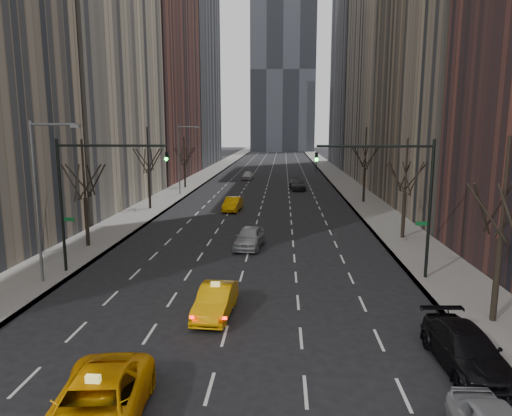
% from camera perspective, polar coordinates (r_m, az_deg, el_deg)
% --- Properties ---
extents(ground, '(400.00, 400.00, 0.00)m').
position_cam_1_polar(ground, '(16.78, -5.80, -21.52)').
color(ground, black).
rests_on(ground, ground).
extents(sidewalk_left, '(4.50, 320.00, 0.15)m').
position_cam_1_polar(sidewalk_left, '(85.82, -6.47, 4.08)').
color(sidewalk_left, slate).
rests_on(sidewalk_left, ground).
extents(sidewalk_right, '(4.50, 320.00, 0.15)m').
position_cam_1_polar(sidewalk_right, '(85.13, 10.04, 3.94)').
color(sidewalk_right, slate).
rests_on(sidewalk_right, ground).
extents(bld_left_far, '(14.00, 28.00, 44.00)m').
position_cam_1_polar(bld_left_far, '(84.65, -13.79, 18.67)').
color(bld_left_far, brown).
rests_on(bld_left_far, ground).
extents(bld_left_deep, '(14.00, 30.00, 60.00)m').
position_cam_1_polar(bld_left_deep, '(114.67, -9.29, 20.50)').
color(bld_left_deep, '#5E5E63').
rests_on(bld_left_deep, ground).
extents(bld_right_far, '(14.00, 28.00, 50.00)m').
position_cam_1_polar(bld_right_far, '(82.04, 18.00, 20.91)').
color(bld_right_far, tan).
rests_on(bld_right_far, ground).
extents(bld_right_deep, '(14.00, 30.00, 58.00)m').
position_cam_1_polar(bld_right_deep, '(112.61, 13.96, 20.02)').
color(bld_right_deep, '#5E5E63').
rests_on(bld_right_deep, ground).
extents(tree_lw_b, '(3.36, 3.50, 7.82)m').
position_cam_1_polar(tree_lw_b, '(35.56, -20.56, 1.18)').
color(tree_lw_b, black).
rests_on(tree_lw_b, ground).
extents(tree_lw_c, '(3.36, 3.50, 8.74)m').
position_cam_1_polar(tree_lw_c, '(50.45, -13.26, 4.32)').
color(tree_lw_c, black).
rests_on(tree_lw_c, ground).
extents(tree_lw_d, '(3.36, 3.50, 7.36)m').
position_cam_1_polar(tree_lw_d, '(67.87, -8.91, 5.44)').
color(tree_lw_d, black).
rests_on(tree_lw_d, ground).
extents(tree_rw_a, '(3.36, 3.50, 8.28)m').
position_cam_1_polar(tree_rw_a, '(22.80, 28.21, -3.58)').
color(tree_rw_a, black).
rests_on(tree_rw_a, ground).
extents(tree_rw_b, '(3.36, 3.50, 7.82)m').
position_cam_1_polar(tree_rw_b, '(37.70, 18.10, 1.79)').
color(tree_rw_b, black).
rests_on(tree_rw_b, ground).
extents(tree_rw_c, '(3.36, 3.50, 8.74)m').
position_cam_1_polar(tree_rw_c, '(55.16, 13.44, 4.77)').
color(tree_rw_c, black).
rests_on(tree_rw_c, ground).
extents(traffic_mast_left, '(6.69, 0.39, 8.00)m').
position_cam_1_polar(traffic_mast_left, '(28.73, -20.31, 2.82)').
color(traffic_mast_left, black).
rests_on(traffic_mast_left, ground).
extents(traffic_mast_right, '(6.69, 0.39, 8.00)m').
position_cam_1_polar(traffic_mast_right, '(27.15, 17.65, 2.58)').
color(traffic_mast_right, black).
rests_on(traffic_mast_right, ground).
extents(streetlight_near, '(2.83, 0.22, 9.00)m').
position_cam_1_polar(streetlight_near, '(27.70, -25.25, 2.51)').
color(streetlight_near, slate).
rests_on(streetlight_near, ground).
extents(streetlight_far, '(2.83, 0.22, 9.00)m').
position_cam_1_polar(streetlight_far, '(60.66, -9.29, 6.86)').
color(streetlight_far, slate).
rests_on(streetlight_far, ground).
extents(taxi_suv, '(3.21, 5.94, 1.58)m').
position_cam_1_polar(taxi_suv, '(15.08, -19.43, -22.50)').
color(taxi_suv, '#E79804').
rests_on(taxi_suv, ground).
extents(taxi_sedan, '(1.78, 4.40, 1.42)m').
position_cam_1_polar(taxi_sedan, '(22.05, -5.07, -11.46)').
color(taxi_sedan, '#E19904').
rests_on(taxi_sedan, ground).
extents(silver_sedan_ahead, '(2.36, 4.75, 1.56)m').
position_cam_1_polar(silver_sedan_ahead, '(33.83, -0.82, -3.68)').
color(silver_sedan_ahead, '#999BA0').
rests_on(silver_sedan_ahead, ground).
extents(parked_suv_black, '(2.30, 5.19, 1.48)m').
position_cam_1_polar(parked_suv_black, '(19.14, 24.77, -15.74)').
color(parked_suv_black, black).
rests_on(parked_suv_black, ground).
extents(far_taxi, '(1.92, 4.52, 1.45)m').
position_cam_1_polar(far_taxi, '(48.93, -2.92, 0.50)').
color(far_taxi, '#E89C04').
rests_on(far_taxi, ground).
extents(far_suv_grey, '(2.45, 5.27, 1.49)m').
position_cam_1_polar(far_suv_grey, '(65.99, 5.17, 2.94)').
color(far_suv_grey, '#2A292E').
rests_on(far_suv_grey, ground).
extents(far_car_white, '(2.01, 4.33, 1.44)m').
position_cam_1_polar(far_car_white, '(78.73, -1.02, 4.09)').
color(far_car_white, silver).
rests_on(far_car_white, ground).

